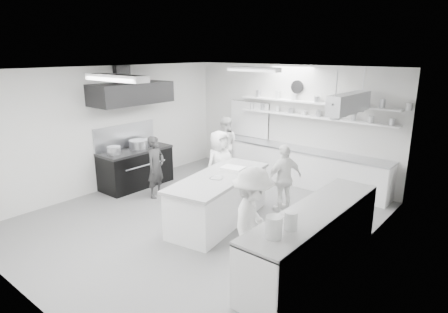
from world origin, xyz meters
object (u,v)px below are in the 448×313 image
Objects in this scene: stove at (136,169)px; right_counter at (314,239)px; back_counter at (292,165)px; cook_back at (225,145)px; prep_island at (219,200)px; cook_stove at (156,167)px.

stove is 5.28m from right_counter.
back_counter is 3.15× the size of cook_back.
back_counter reaches higher than stove.
right_counter is at bearing -6.52° from stove.
cook_back is (-4.26, 2.94, 0.32)m from right_counter.
stove is 0.36× the size of back_counter.
back_counter is 4.13m from right_counter.
prep_island is 2.03m from cook_stove.
cook_back is at bearing 67.05° from stove.
back_counter is at bearing 81.92° from prep_island.
back_counter is 3.07m from prep_island.
prep_island is (0.11, -3.07, -0.00)m from back_counter.
right_counter is 4.28m from cook_stove.
cook_stove reaches higher than prep_island.
prep_island is 1.56× the size of cook_back.
prep_island is at bearing 105.40° from cook_back.
cook_stove is 0.92× the size of cook_back.
cook_stove is (-1.91, -2.98, 0.27)m from back_counter.
stove is at bearing -136.01° from back_counter.
cook_back is (-1.91, -0.46, 0.33)m from back_counter.
cook_stove is at bearing 67.82° from cook_back.
stove is at bearing 67.00° from cook_stove.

